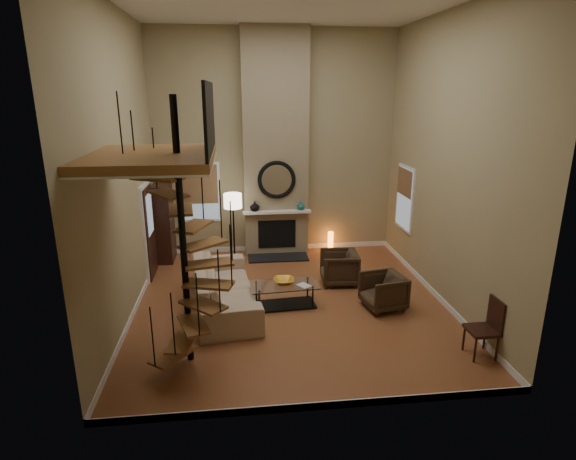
{
  "coord_description": "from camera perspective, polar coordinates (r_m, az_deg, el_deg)",
  "views": [
    {
      "loc": [
        -1.01,
        -8.38,
        4.08
      ],
      "look_at": [
        0.0,
        0.4,
        1.4
      ],
      "focal_mm": 29.02,
      "sensor_mm": 36.0,
      "label": 1
    }
  ],
  "objects": [
    {
      "name": "bowl",
      "position": [
        9.11,
        -0.51,
        -6.28
      ],
      "size": [
        0.41,
        0.41,
        0.1
      ],
      "primitive_type": "imported",
      "color": "gold",
      "rests_on": "coffee_table"
    },
    {
      "name": "baseboard_back",
      "position": [
        12.34,
        -1.51,
        -2.15
      ],
      "size": [
        6.0,
        0.02,
        0.12
      ],
      "primitive_type": "cube",
      "color": "white",
      "rests_on": "ground"
    },
    {
      "name": "firebox",
      "position": [
        11.82,
        -1.36,
        -0.5
      ],
      "size": [
        0.95,
        0.02,
        0.72
      ],
      "primitive_type": "cube",
      "color": "black",
      "rests_on": "chimney_breast"
    },
    {
      "name": "baseboard_left",
      "position": [
        9.5,
        -18.16,
        -9.06
      ],
      "size": [
        0.02,
        6.5,
        0.12
      ],
      "primitive_type": "cube",
      "color": "white",
      "rests_on": "ground"
    },
    {
      "name": "window_back",
      "position": [
        11.89,
        -10.75,
        4.65
      ],
      "size": [
        1.02,
        0.06,
        1.52
      ],
      "color": "white",
      "rests_on": "back_wall"
    },
    {
      "name": "mirror_frame",
      "position": [
        11.46,
        -1.4,
        6.16
      ],
      "size": [
        0.94,
        0.1,
        0.94
      ],
      "primitive_type": "torus",
      "rotation": [
        1.57,
        0.0,
        0.0
      ],
      "color": "black",
      "rests_on": "chimney_breast"
    },
    {
      "name": "baseboard_front",
      "position": [
        6.6,
        3.86,
        -20.69
      ],
      "size": [
        6.0,
        0.02,
        0.12
      ],
      "primitive_type": "cube",
      "color": "white",
      "rests_on": "ground"
    },
    {
      "name": "mirror_disc",
      "position": [
        11.47,
        -1.41,
        6.17
      ],
      "size": [
        0.8,
        0.01,
        0.8
      ],
      "primitive_type": "cylinder",
      "rotation": [
        1.57,
        0.0,
        0.0
      ],
      "color": "white",
      "rests_on": "chimney_breast"
    },
    {
      "name": "accent_lamp",
      "position": [
        12.26,
        5.23,
        -1.4
      ],
      "size": [
        0.14,
        0.14,
        0.52
      ],
      "primitive_type": "cylinder",
      "color": "orange",
      "rests_on": "ground"
    },
    {
      "name": "chimney_breast",
      "position": [
        11.56,
        -1.53,
        10.26
      ],
      "size": [
        1.6,
        0.38,
        5.5
      ],
      "primitive_type": "cube",
      "color": "#877658",
      "rests_on": "ground"
    },
    {
      "name": "book",
      "position": [
        8.98,
        1.87,
        -6.88
      ],
      "size": [
        0.31,
        0.32,
        0.03
      ],
      "primitive_type": "imported",
      "rotation": [
        0.0,
        0.0,
        0.59
      ],
      "color": "gray",
      "rests_on": "coffee_table"
    },
    {
      "name": "back_wall",
      "position": [
        11.75,
        -1.62,
        10.37
      ],
      "size": [
        6.0,
        0.02,
        5.5
      ],
      "primitive_type": "cube",
      "color": "tan",
      "rests_on": "ground"
    },
    {
      "name": "left_wall",
      "position": [
        8.71,
        -19.84,
        7.1
      ],
      "size": [
        0.02,
        6.5,
        5.5
      ],
      "primitive_type": "cube",
      "color": "tan",
      "rests_on": "ground"
    },
    {
      "name": "ceiling",
      "position": [
        8.55,
        0.34,
        26.39
      ],
      "size": [
        6.0,
        6.5,
        0.01
      ],
      "primitive_type": "cube",
      "color": "silver",
      "rests_on": "back_wall"
    },
    {
      "name": "coffee_table",
      "position": [
        9.15,
        -0.47,
        -7.64
      ],
      "size": [
        1.36,
        0.76,
        0.48
      ],
      "color": "silver",
      "rests_on": "ground"
    },
    {
      "name": "sofa",
      "position": [
        9.2,
        -7.93,
        -6.92
      ],
      "size": [
        1.41,
        2.95,
        0.83
      ],
      "primitive_type": "imported",
      "rotation": [
        0.0,
        0.0,
        1.68
      ],
      "color": "tan",
      "rests_on": "ground"
    },
    {
      "name": "armchair_far",
      "position": [
        9.24,
        11.97,
        -7.29
      ],
      "size": [
        0.87,
        0.86,
        0.68
      ],
      "primitive_type": "imported",
      "rotation": [
        0.0,
        0.0,
        -1.38
      ],
      "color": "#3B2A1B",
      "rests_on": "ground"
    },
    {
      "name": "loft",
      "position": [
        6.71,
        -15.58,
        9.03
      ],
      "size": [
        1.7,
        2.2,
        1.09
      ],
      "color": "#956130",
      "rests_on": "left_wall"
    },
    {
      "name": "ground",
      "position": [
        9.38,
        0.28,
        -8.96
      ],
      "size": [
        6.0,
        6.5,
        0.01
      ],
      "primitive_type": "cube",
      "color": "#AA6236",
      "rests_on": "ground"
    },
    {
      "name": "mantel",
      "position": [
        11.58,
        -1.35,
        2.22
      ],
      "size": [
        1.7,
        0.18,
        0.06
      ],
      "primitive_type": "cube",
      "color": "white",
      "rests_on": "chimney_breast"
    },
    {
      "name": "vase_right",
      "position": [
        11.65,
        1.57,
        2.99
      ],
      "size": [
        0.2,
        0.2,
        0.21
      ],
      "primitive_type": "imported",
      "color": "#185751",
      "rests_on": "mantel"
    },
    {
      "name": "baseboard_right",
      "position": [
        10.12,
        17.49,
        -7.37
      ],
      "size": [
        0.02,
        6.5,
        0.12
      ],
      "primitive_type": "cube",
      "color": "white",
      "rests_on": "ground"
    },
    {
      "name": "side_chair",
      "position": [
        8.09,
        23.27,
        -10.66
      ],
      "size": [
        0.45,
        0.45,
        0.96
      ],
      "color": "black",
      "rests_on": "ground"
    },
    {
      "name": "right_wall",
      "position": [
        9.38,
        19.0,
        7.82
      ],
      "size": [
        0.02,
        6.5,
        5.5
      ],
      "primitive_type": "cube",
      "color": "tan",
      "rests_on": "ground"
    },
    {
      "name": "vase_left",
      "position": [
        11.55,
        -4.09,
        2.92
      ],
      "size": [
        0.24,
        0.24,
        0.25
      ],
      "primitive_type": "imported",
      "color": "black",
      "rests_on": "mantel"
    },
    {
      "name": "window_right",
      "position": [
        11.38,
        14.12,
        3.92
      ],
      "size": [
        0.06,
        1.02,
        1.52
      ],
      "color": "white",
      "rests_on": "right_wall"
    },
    {
      "name": "entry_door",
      "position": [
        10.8,
        -16.66,
        -0.16
      ],
      "size": [
        0.1,
        1.05,
        2.16
      ],
      "color": "white",
      "rests_on": "ground"
    },
    {
      "name": "hearth",
      "position": [
        11.72,
        -1.21,
        -3.4
      ],
      "size": [
        1.5,
        0.6,
        0.04
      ],
      "primitive_type": "cube",
      "color": "black",
      "rests_on": "ground"
    },
    {
      "name": "floor_lamp",
      "position": [
        11.12,
        -6.76,
        2.89
      ],
      "size": [
        0.43,
        0.43,
        1.75
      ],
      "color": "black",
      "rests_on": "ground"
    },
    {
      "name": "front_wall",
      "position": [
        5.39,
        4.44,
        2.53
      ],
      "size": [
        6.0,
        0.02,
        5.5
      ],
      "primitive_type": "cube",
      "color": "tan",
      "rests_on": "ground"
    },
    {
      "name": "hutch",
      "position": [
        11.76,
        -14.94,
        0.86
      ],
      "size": [
        0.4,
        0.85,
        1.9
      ],
      "primitive_type": "cube",
      "color": "black",
      "rests_on": "ground"
    },
    {
      "name": "spiral_stair",
      "position": [
        7.02,
        -12.52,
        -2.66
      ],
      "size": [
        1.47,
        1.47,
        4.06
      ],
      "color": "black",
      "rests_on": "ground"
    },
    {
      "name": "armchair_near",
      "position": [
        10.24,
        6.7,
        -4.58
      ],
      "size": [
        0.85,
        0.83,
        0.72
      ],
      "primitive_type": "imported",
      "rotation": [
        0.0,
        0.0,
        -1.64
      ],
      "color": "#3B2A1B",
      "rests_on": "ground"
    }
  ]
}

